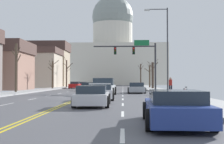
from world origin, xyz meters
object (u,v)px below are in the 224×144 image
pedestrian_00 (171,84)px  street_lamp_right (165,43)px  sedan_near_02 (101,92)px  sedan_oncoming_00 (88,87)px  pickup_truck_near_01 (103,88)px  sedan_oncoming_01 (75,85)px  sedan_oncoming_02 (82,85)px  sedan_near_03 (92,96)px  sedan_near_04 (175,108)px  signal_gantry (137,55)px  bicycle_parked (185,93)px  sedan_near_00 (136,88)px  sedan_oncoming_03 (101,84)px

pedestrian_00 → street_lamp_right: bearing=116.9°
sedan_near_02 → sedan_oncoming_00: (-3.39, 21.13, -0.00)m
pickup_truck_near_01 → sedan_oncoming_01: bearing=104.5°
sedan_near_02 → sedan_oncoming_01: size_ratio=0.97×
sedan_oncoming_02 → sedan_near_03: bearing=-81.7°
pickup_truck_near_01 → sedan_near_04: (3.61, -19.81, -0.20)m
signal_gantry → street_lamp_right: size_ratio=0.88×
sedan_oncoming_02 → bicycle_parked: 44.18m
sedan_near_04 → sedan_oncoming_02: (-10.52, 56.06, 0.00)m
sedan_near_00 → sedan_oncoming_03: (-7.08, 43.97, 0.03)m
sedan_oncoming_01 → sedan_near_00: bearing=-63.6°
sedan_oncoming_02 → pedestrian_00: size_ratio=2.68×
pickup_truck_near_01 → sedan_oncoming_01: 27.53m
sedan_oncoming_02 → sedan_oncoming_01: bearing=-89.8°
sedan_oncoming_03 → signal_gantry: bearing=-79.7°
sedan_near_04 → pickup_truck_near_01: bearing=100.3°
sedan_near_00 → sedan_near_03: 18.48m
sedan_oncoming_00 → sedan_oncoming_02: 22.09m
sedan_near_04 → sedan_oncoming_01: size_ratio=1.05×
sedan_oncoming_01 → sedan_oncoming_02: (-0.03, 9.59, -0.03)m
sedan_oncoming_02 → sedan_oncoming_03: 13.93m
pickup_truck_near_01 → pedestrian_00: (6.76, 1.85, 0.30)m
signal_gantry → sedan_near_03: 22.30m
sedan_near_00 → sedan_near_04: bearing=-89.7°
sedan_oncoming_00 → sedan_oncoming_02: (-3.75, 21.77, -0.01)m
street_lamp_right → bicycle_parked: (0.44, -8.51, -4.92)m
signal_gantry → sedan_oncoming_00: bearing=142.9°
sedan_near_04 → bicycle_parked: bearing=77.4°
sedan_oncoming_01 → sedan_near_03: bearing=-79.7°
sedan_near_02 → pedestrian_00: pedestrian_00 is taller
sedan_oncoming_00 → bicycle_parked: size_ratio=2.38×
sedan_near_04 → sedan_oncoming_00: (-6.77, 34.29, 0.01)m
sedan_near_02 → sedan_oncoming_01: (-7.11, 33.31, 0.02)m
sedan_oncoming_00 → sedan_oncoming_03: 35.31m
sedan_oncoming_02 → bicycle_parked: size_ratio=2.46×
sedan_oncoming_01 → sedan_near_02: bearing=-77.9°
sedan_near_00 → pedestrian_00: (3.29, -3.98, 0.48)m
sedan_near_04 → pedestrian_00: size_ratio=2.82×
signal_gantry → street_lamp_right: street_lamp_right is taller
sedan_near_00 → sedan_near_04: (0.15, -25.63, -0.02)m
street_lamp_right → sedan_near_02: bearing=-122.9°
street_lamp_right → sedan_near_00: street_lamp_right is taller
sedan_oncoming_01 → sedan_oncoming_03: size_ratio=0.99×
sedan_near_00 → sedan_oncoming_02: (-10.37, 30.43, -0.02)m
pickup_truck_near_01 → sedan_oncoming_01: size_ratio=1.30×
sedan_oncoming_03 → bicycle_parked: bearing=-79.4°
sedan_near_00 → pedestrian_00: size_ratio=2.78×
sedan_oncoming_00 → bicycle_parked: sedan_oncoming_00 is taller
sedan_oncoming_02 → bicycle_parked: sedan_oncoming_02 is taller
pedestrian_00 → sedan_oncoming_00: bearing=128.1°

